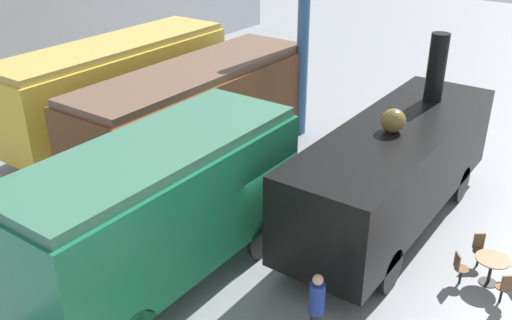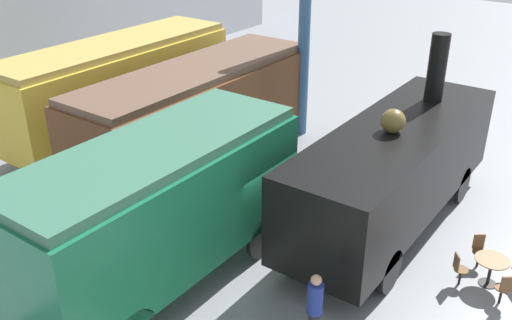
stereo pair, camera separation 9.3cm
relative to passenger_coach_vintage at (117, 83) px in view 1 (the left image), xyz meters
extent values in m
plane|color=gray|center=(-2.85, -8.29, -2.19)|extent=(80.00, 80.00, 0.00)
cube|color=gold|center=(0.00, 0.00, -0.10)|extent=(9.48, 2.71, 2.80)
cube|color=tan|center=(0.00, 0.00, 1.42)|extent=(9.29, 2.49, 0.24)
cylinder|color=black|center=(2.84, -1.29, -1.66)|extent=(1.07, 0.12, 1.07)
cylinder|color=black|center=(2.84, 1.29, -1.66)|extent=(1.07, 0.12, 1.07)
cylinder|color=black|center=(-2.84, -1.29, -1.66)|extent=(1.07, 0.12, 1.07)
cylinder|color=black|center=(-2.84, 1.29, -1.66)|extent=(1.07, 0.12, 1.07)
cube|color=brown|center=(0.02, -3.89, -0.24)|extent=(9.63, 2.86, 2.57)
cube|color=brown|center=(0.02, -3.89, 1.17)|extent=(9.44, 2.64, 0.24)
cylinder|color=black|center=(2.91, -5.26, -1.68)|extent=(1.02, 0.12, 1.02)
cylinder|color=black|center=(2.91, -2.52, -1.68)|extent=(1.02, 0.12, 1.02)
cylinder|color=black|center=(-2.87, -5.26, -1.68)|extent=(1.02, 0.12, 1.02)
cylinder|color=black|center=(-2.87, -2.52, -1.68)|extent=(1.02, 0.12, 1.02)
cube|color=#196B47|center=(-5.51, -7.54, -0.04)|extent=(7.50, 2.82, 2.69)
cone|color=#196B47|center=(-0.91, -7.54, -0.04)|extent=(1.69, 2.56, 2.56)
cube|color=#366B54|center=(-5.51, -7.54, 1.42)|extent=(7.35, 2.59, 0.24)
cylinder|color=black|center=(-3.26, -8.89, -1.57)|extent=(1.23, 0.12, 1.23)
cylinder|color=black|center=(-3.26, -6.19, -1.57)|extent=(1.23, 0.12, 1.23)
cylinder|color=black|center=(-7.76, -6.19, -1.57)|extent=(1.23, 0.12, 1.23)
cube|color=black|center=(0.04, -10.96, -0.28)|extent=(8.90, 2.57, 2.37)
cylinder|color=black|center=(2.49, -10.96, 1.90)|extent=(0.53, 0.53, 1.99)
sphere|color=brown|center=(-0.40, -10.96, 1.21)|extent=(0.64, 0.64, 0.64)
cylinder|color=black|center=(2.71, -12.19, -1.63)|extent=(1.11, 0.12, 1.11)
cylinder|color=black|center=(2.71, -9.73, -1.63)|extent=(1.11, 0.12, 1.11)
cylinder|color=black|center=(-2.63, -12.19, -1.63)|extent=(1.11, 0.12, 1.11)
cylinder|color=black|center=(-2.63, -9.73, -1.63)|extent=(1.11, 0.12, 1.11)
cylinder|color=black|center=(-0.96, -14.06, -2.18)|extent=(0.44, 0.44, 0.02)
cylinder|color=black|center=(-0.96, -14.06, -1.83)|extent=(0.08, 0.08, 0.68)
cylinder|color=#9E754C|center=(-0.96, -14.06, -1.48)|extent=(0.82, 0.82, 0.03)
cylinder|color=black|center=(-0.39, -13.64, -1.98)|extent=(0.06, 0.06, 0.42)
cylinder|color=brown|center=(-0.39, -13.64, -1.75)|extent=(0.36, 0.36, 0.03)
cube|color=brown|center=(-0.27, -13.54, -1.53)|extent=(0.21, 0.25, 0.42)
cylinder|color=black|center=(-1.38, -13.50, -1.98)|extent=(0.06, 0.06, 0.42)
cylinder|color=brown|center=(-1.38, -13.50, -1.75)|extent=(0.36, 0.36, 0.03)
cube|color=brown|center=(-1.48, -13.37, -1.53)|extent=(0.25, 0.21, 0.42)
cylinder|color=black|center=(-1.52, -14.49, -1.98)|extent=(0.06, 0.06, 0.42)
cylinder|color=brown|center=(-1.52, -14.49, -1.75)|extent=(0.36, 0.36, 0.03)
cube|color=brown|center=(-1.65, -14.58, -1.53)|extent=(0.21, 0.25, 0.42)
cylinder|color=navy|center=(-5.16, -11.58, -1.03)|extent=(0.34, 0.34, 0.71)
sphere|color=tan|center=(-5.16, -11.58, -0.56)|extent=(0.23, 0.23, 0.23)
cylinder|color=#386093|center=(4.39, -5.32, 1.81)|extent=(0.44, 0.44, 8.00)
camera|label=1|loc=(-13.49, -15.98, 6.71)|focal=40.00mm
camera|label=2|loc=(-13.43, -16.06, 6.71)|focal=40.00mm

